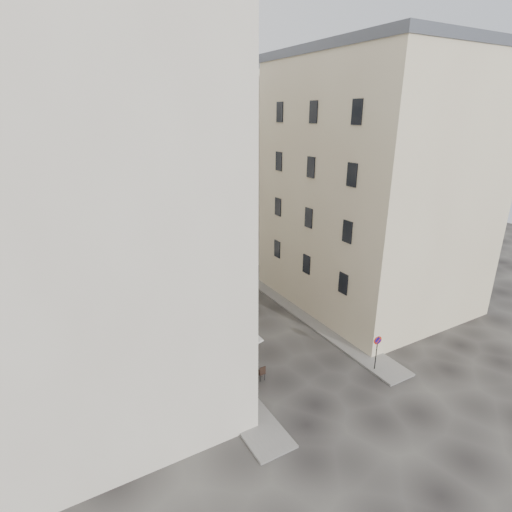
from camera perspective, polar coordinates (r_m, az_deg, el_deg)
ground at (r=26.39m, az=3.45°, el=-13.47°), size 90.00×90.00×0.00m
sidewalk_left at (r=27.71m, az=-9.21°, el=-11.79°), size 2.00×22.00×0.12m
sidewalk_right at (r=30.72m, az=7.52°, el=-8.34°), size 2.00×18.00×0.12m
building_left at (r=21.86m, az=-24.71°, el=7.05°), size 12.20×16.20×20.60m
building_right at (r=31.96m, az=16.51°, el=9.72°), size 12.20×14.20×18.60m
building_back at (r=39.37m, az=-13.04°, el=11.79°), size 18.20×10.20×18.60m
cafe_storefront at (r=24.43m, az=-6.48°, el=-11.35°), size 1.74×7.30×3.50m
stone_steps at (r=36.13m, az=-7.42°, el=-3.28°), size 9.00×3.15×0.80m
bollard_near at (r=24.02m, az=-1.95°, el=-15.68°), size 0.12×0.12×0.98m
bollard_mid at (r=26.66m, az=-5.53°, el=-11.82°), size 0.12×0.12×0.98m
bollard_far at (r=29.48m, az=-8.37°, el=-8.64°), size 0.12×0.12×0.98m
no_parking_sign at (r=24.80m, az=16.92°, el=-12.27°), size 0.53×0.13×2.33m
bistro_table_a at (r=23.59m, az=-0.31°, el=-16.60°), size 1.29×0.60×0.90m
bistro_table_b at (r=24.50m, az=-2.50°, el=-15.20°), size 1.16×0.54×0.81m
bistro_table_c at (r=25.56m, az=-4.71°, el=-13.49°), size 1.28×0.60×0.90m
bistro_table_d at (r=27.16m, az=-5.53°, el=-11.40°), size 1.20×0.56×0.84m
bistro_table_e at (r=28.42m, az=-6.29°, el=-9.86°), size 1.26×0.59×0.89m
pedestrian at (r=25.61m, az=-3.35°, el=-12.48°), size 0.62×0.44×1.60m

